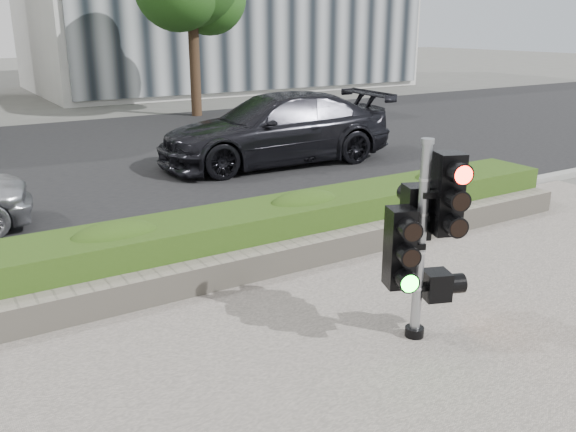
# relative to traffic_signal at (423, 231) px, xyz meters

# --- Properties ---
(ground) EXTENTS (120.00, 120.00, 0.00)m
(ground) POSITION_rel_traffic_signal_xyz_m (-1.02, 0.29, -1.16)
(ground) COLOR #51514C
(ground) RESTS_ON ground
(road) EXTENTS (60.00, 13.00, 0.02)m
(road) POSITION_rel_traffic_signal_xyz_m (-1.02, 10.29, -1.15)
(road) COLOR black
(road) RESTS_ON ground
(curb) EXTENTS (60.00, 0.25, 0.12)m
(curb) POSITION_rel_traffic_signal_xyz_m (-1.02, 3.44, -1.10)
(curb) COLOR gray
(curb) RESTS_ON ground
(stone_wall) EXTENTS (12.00, 0.32, 0.34)m
(stone_wall) POSITION_rel_traffic_signal_xyz_m (-1.02, 2.19, -0.96)
(stone_wall) COLOR gray
(stone_wall) RESTS_ON sidewalk
(hedge) EXTENTS (12.00, 1.00, 0.68)m
(hedge) POSITION_rel_traffic_signal_xyz_m (-1.02, 2.84, -0.79)
(hedge) COLOR #4C7524
(hedge) RESTS_ON sidewalk
(traffic_signal) EXTENTS (0.76, 0.63, 2.05)m
(traffic_signal) POSITION_rel_traffic_signal_xyz_m (0.00, 0.00, 0.00)
(traffic_signal) COLOR black
(traffic_signal) RESTS_ON sidewalk
(car_dark) EXTENTS (5.56, 2.57, 1.57)m
(car_dark) POSITION_rel_traffic_signal_xyz_m (2.95, 7.80, -0.35)
(car_dark) COLOR black
(car_dark) RESTS_ON road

